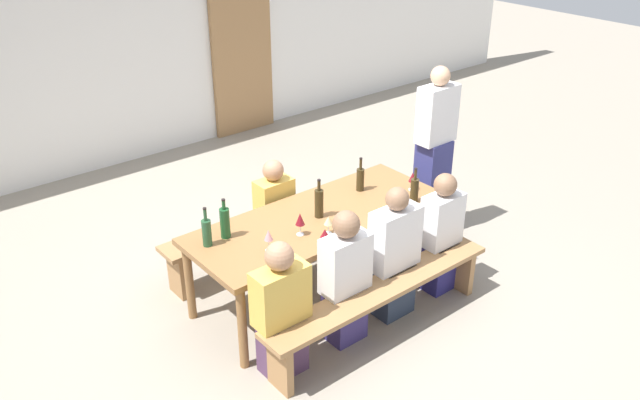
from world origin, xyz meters
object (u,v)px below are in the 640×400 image
(wine_bottle_2, at_px, (414,190))
(wine_glass_1, at_px, (328,221))
(bench_near, at_px, (381,296))
(wine_glass_4, at_px, (268,236))
(wooden_door, at_px, (242,55))
(seated_guest_near_0, at_px, (281,313))
(seated_guest_near_3, at_px, (441,236))
(wine_bottle_0, at_px, (360,179))
(wine_glass_2, at_px, (300,220))
(wine_bottle_3, at_px, (225,222))
(bench_far, at_px, (269,223))
(wine_glass_3, at_px, (325,234))
(standing_host, at_px, (434,156))
(wine_glass_0, at_px, (413,178))
(wine_bottle_1, at_px, (319,203))
(tasting_table, at_px, (320,224))
(seated_guest_near_1, at_px, (345,280))
(wine_bottle_4, at_px, (207,232))
(seated_guest_near_2, at_px, (394,256))
(seated_guest_far_0, at_px, (275,217))

(wine_bottle_2, xyz_separation_m, wine_glass_1, (-0.92, 0.05, -0.00))
(bench_near, distance_m, wine_glass_4, 1.00)
(wooden_door, distance_m, bench_near, 4.75)
(wine_glass_1, bearing_deg, seated_guest_near_0, -154.86)
(wine_bottle_2, height_order, seated_guest_near_3, seated_guest_near_3)
(wine_bottle_0, relative_size, wine_glass_2, 1.65)
(wine_bottle_3, bearing_deg, bench_far, 34.78)
(wine_glass_3, bearing_deg, wine_bottle_0, 32.10)
(wine_glass_1, xyz_separation_m, seated_guest_near_0, (-0.71, -0.33, -0.35))
(wine_glass_4, height_order, standing_host, standing_host)
(wine_glass_2, height_order, wine_glass_4, wine_glass_2)
(bench_near, xyz_separation_m, wine_glass_0, (0.94, 0.61, 0.51))
(wine_bottle_1, bearing_deg, bench_near, -89.20)
(wooden_door, relative_size, wine_glass_1, 13.57)
(tasting_table, height_order, bench_near, tasting_table)
(wine_glass_0, xyz_separation_m, wine_glass_4, (-1.58, -0.03, 0.01))
(bench_far, relative_size, seated_guest_near_1, 1.91)
(wine_bottle_4, bearing_deg, seated_guest_near_3, -23.58)
(tasting_table, xyz_separation_m, seated_guest_near_1, (-0.24, -0.60, -0.15))
(wine_glass_1, xyz_separation_m, wine_glass_2, (-0.18, 0.13, 0.02))
(wine_glass_0, distance_m, wine_glass_2, 1.25)
(wine_bottle_3, distance_m, seated_guest_near_2, 1.37)
(wine_bottle_4, distance_m, wine_glass_2, 0.72)
(wine_bottle_1, distance_m, wine_bottle_3, 0.80)
(bench_far, bearing_deg, wine_bottle_4, -149.61)
(wine_bottle_2, bearing_deg, bench_near, -150.97)
(wooden_door, bearing_deg, seated_guest_near_3, -100.93)
(tasting_table, relative_size, wine_bottle_3, 6.77)
(bench_far, relative_size, wine_glass_0, 12.45)
(wine_bottle_1, distance_m, seated_guest_near_2, 0.75)
(wine_bottle_1, height_order, wine_bottle_3, wine_bottle_1)
(wine_glass_1, distance_m, standing_host, 1.71)
(wine_bottle_2, xyz_separation_m, wine_glass_4, (-1.42, 0.13, 0.01))
(wine_bottle_0, relative_size, seated_guest_near_1, 0.28)
(seated_guest_near_3, bearing_deg, standing_host, -43.35)
(wine_bottle_2, relative_size, wine_glass_3, 2.22)
(seated_guest_near_1, height_order, seated_guest_near_2, seated_guest_near_2)
(wine_bottle_1, bearing_deg, seated_guest_near_2, -64.23)
(wine_bottle_2, bearing_deg, wine_bottle_4, 164.13)
(bench_far, xyz_separation_m, standing_host, (1.53, -0.61, 0.47))
(wine_bottle_1, relative_size, seated_guest_near_2, 0.29)
(wine_bottle_0, distance_m, wine_glass_1, 0.82)
(wine_bottle_2, distance_m, wine_bottle_3, 1.65)
(tasting_table, relative_size, wine_glass_4, 12.61)
(wine_bottle_3, distance_m, seated_guest_near_0, 0.88)
(wine_bottle_3, relative_size, seated_guest_far_0, 0.31)
(wine_bottle_1, height_order, wine_glass_2, wine_bottle_1)
(wine_bottle_4, height_order, standing_host, standing_host)
(wine_bottle_0, xyz_separation_m, wine_bottle_3, (-1.36, 0.06, 0.02))
(standing_host, bearing_deg, tasting_table, 5.18)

